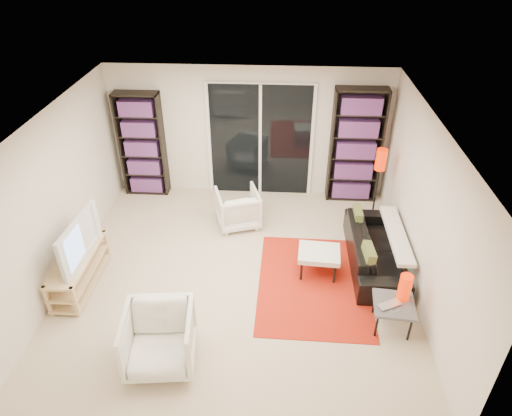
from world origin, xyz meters
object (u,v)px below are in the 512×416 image
(bookshelf_left, at_px, (142,145))
(bookshelf_right, at_px, (356,146))
(ottoman, at_px, (319,254))
(tv_stand, at_px, (79,270))
(side_table, at_px, (394,306))
(sofa, at_px, (375,249))
(floor_lamp, at_px, (380,167))
(armchair_back, at_px, (238,208))
(armchair_front, at_px, (159,339))

(bookshelf_left, bearing_deg, bookshelf_right, -0.00)
(ottoman, bearing_deg, tv_stand, -172.55)
(bookshelf_right, relative_size, side_table, 3.82)
(bookshelf_right, height_order, side_table, bookshelf_right)
(sofa, distance_m, floor_lamp, 1.46)
(ottoman, relative_size, floor_lamp, 0.47)
(ottoman, relative_size, side_table, 1.15)
(sofa, bearing_deg, bookshelf_right, 4.33)
(armchair_back, relative_size, floor_lamp, 0.53)
(armchair_front, relative_size, side_table, 1.48)
(ottoman, height_order, floor_lamp, floor_lamp)
(bookshelf_right, xyz_separation_m, ottoman, (-0.72, -2.21, -0.70))
(tv_stand, distance_m, armchair_back, 2.68)
(bookshelf_right, xyz_separation_m, armchair_front, (-2.66, -3.92, -0.68))
(bookshelf_left, relative_size, bookshelf_right, 0.93)
(armchair_back, bearing_deg, side_table, 117.20)
(bookshelf_left, xyz_separation_m, bookshelf_right, (3.85, -0.00, 0.07))
(bookshelf_right, xyz_separation_m, sofa, (0.14, -1.95, -0.78))
(floor_lamp, bearing_deg, sofa, -97.78)
(armchair_back, height_order, ottoman, armchair_back)
(tv_stand, xyz_separation_m, side_table, (4.29, -0.56, 0.09))
(sofa, bearing_deg, floor_lamp, -7.63)
(sofa, height_order, ottoman, sofa)
(bookshelf_right, relative_size, armchair_front, 2.58)
(bookshelf_right, xyz_separation_m, side_table, (0.16, -3.21, -0.69))
(ottoman, bearing_deg, sofa, 16.92)
(bookshelf_left, distance_m, side_table, 5.18)
(floor_lamp, bearing_deg, armchair_back, -172.73)
(armchair_back, bearing_deg, bookshelf_left, -45.94)
(side_table, bearing_deg, armchair_back, 134.57)
(bookshelf_left, height_order, sofa, bookshelf_left)
(armchair_back, xyz_separation_m, side_table, (2.18, -2.22, 0.04))
(sofa, bearing_deg, armchair_front, 125.33)
(armchair_front, xyz_separation_m, side_table, (2.82, 0.71, -0.01))
(bookshelf_left, xyz_separation_m, ottoman, (3.13, -2.21, -0.63))
(bookshelf_right, xyz_separation_m, floor_lamp, (0.31, -0.70, -0.04))
(sofa, xyz_separation_m, side_table, (0.02, -1.26, 0.08))
(tv_stand, relative_size, side_table, 2.40)
(armchair_back, bearing_deg, tv_stand, 20.82)
(tv_stand, relative_size, floor_lamp, 0.99)
(side_table, bearing_deg, bookshelf_left, 141.32)
(armchair_back, bearing_deg, ottoman, 119.66)
(sofa, relative_size, floor_lamp, 1.41)
(tv_stand, relative_size, armchair_back, 1.88)
(armchair_back, distance_m, armchair_front, 3.00)
(bookshelf_left, xyz_separation_m, floor_lamp, (4.16, -0.70, 0.04))
(armchair_front, relative_size, ottoman, 1.29)
(armchair_front, bearing_deg, sofa, 29.16)
(bookshelf_left, height_order, side_table, bookshelf_left)
(armchair_front, bearing_deg, ottoman, 35.41)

